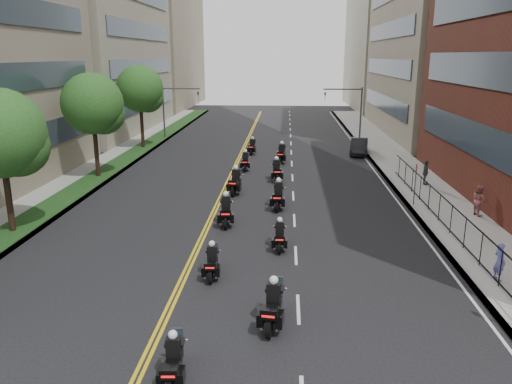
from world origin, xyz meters
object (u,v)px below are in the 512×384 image
motorcycle_5 (278,197)px  motorcycle_8 (245,162)px  motorcycle_4 (226,212)px  pedestrian_c (426,173)px  motorcycle_7 (277,171)px  motorcycle_9 (282,154)px  motorcycle_3 (280,237)px  motorcycle_6 (235,183)px  motorcycle_2 (212,263)px  motorcycle_1 (273,307)px  parked_sedan (359,146)px  motorcycle_10 (252,147)px  pedestrian_b (479,200)px  motorcycle_0 (173,363)px  pedestrian_a (500,262)px

motorcycle_5 → motorcycle_8: 10.49m
motorcycle_4 → pedestrian_c: pedestrian_c is taller
motorcycle_4 → motorcycle_5: (2.75, 3.13, 0.01)m
motorcycle_7 → motorcycle_9: (0.30, 6.30, 0.02)m
motorcycle_4 → motorcycle_9: bearing=74.8°
motorcycle_3 → motorcycle_5: (-0.17, 6.44, 0.13)m
motorcycle_5 → motorcycle_8: (-2.78, 10.12, -0.08)m
motorcycle_7 → motorcycle_8: 4.24m
motorcycle_6 → motorcycle_9: motorcycle_6 is taller
motorcycle_5 → pedestrian_c: bearing=32.6°
motorcycle_3 → motorcycle_9: size_ratio=0.82×
motorcycle_2 → motorcycle_3: (2.72, 3.24, -0.00)m
motorcycle_4 → motorcycle_1: bearing=-80.1°
motorcycle_5 → motorcycle_4: bearing=-128.2°
pedestrian_c → parked_sedan: bearing=24.2°
motorcycle_2 → motorcycle_9: (2.61, 22.69, 0.13)m
motorcycle_1 → motorcycle_8: bearing=104.3°
motorcycle_10 → pedestrian_b: bearing=-47.3°
motorcycle_4 → motorcycle_6: 6.29m
motorcycle_3 → motorcycle_9: motorcycle_9 is taller
motorcycle_3 → pedestrian_b: pedestrian_b is taller
motorcycle_0 → motorcycle_2: 6.88m
motorcycle_4 → pedestrian_a: (11.68, -6.46, 0.20)m
motorcycle_7 → motorcycle_10: 10.33m
motorcycle_10 → pedestrian_c: (12.73, -11.06, 0.36)m
motorcycle_7 → motorcycle_2: bearing=-102.8°
parked_sedan → pedestrian_b: pedestrian_b is taller
motorcycle_10 → motorcycle_3: bearing=-78.3°
motorcycle_8 → pedestrian_a: bearing=-61.2°
motorcycle_10 → motorcycle_6: bearing=-86.1°
motorcycle_5 → pedestrian_a: (8.93, -9.59, 0.19)m
motorcycle_3 → motorcycle_7: bearing=91.5°
motorcycle_5 → motorcycle_3: bearing=-85.3°
pedestrian_a → pedestrian_c: bearing=-19.4°
motorcycle_5 → motorcycle_10: 16.97m
motorcycle_0 → motorcycle_6: size_ratio=0.82×
motorcycle_2 → motorcycle_1: bearing=-57.8°
motorcycle_5 → parked_sedan: (7.13, 17.29, -0.01)m
motorcycle_2 → parked_sedan: 28.65m
motorcycle_1 → pedestrian_b: 16.66m
motorcycle_9 → parked_sedan: size_ratio=0.58×
motorcycle_1 → motorcycle_7: 20.12m
pedestrian_a → pedestrian_c: pedestrian_c is taller
motorcycle_0 → motorcycle_2: (0.08, 6.88, -0.00)m
motorcycle_2 → motorcycle_6: (-0.31, 12.84, 0.14)m
motorcycle_3 → parked_sedan: bearing=73.4°
motorcycle_7 → pedestrian_b: 13.86m
parked_sedan → pedestrian_c: pedestrian_c is taller
pedestrian_b → motorcycle_10: bearing=24.8°
motorcycle_3 → pedestrian_c: 15.65m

